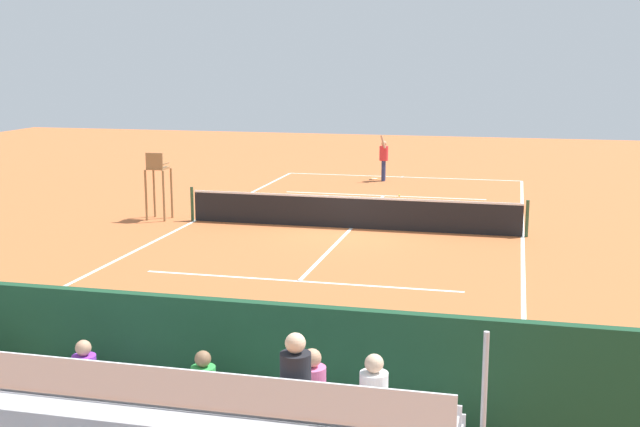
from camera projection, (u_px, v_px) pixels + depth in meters
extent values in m
plane|color=#BC6033|center=(351.00, 228.00, 24.36)|extent=(60.00, 60.00, 0.00)
cube|color=white|center=(402.00, 177.00, 34.86)|extent=(10.00, 0.10, 0.01)
cube|color=white|center=(224.00, 357.00, 13.87)|extent=(10.00, 0.10, 0.01)
cube|color=white|center=(523.00, 237.00, 23.21)|extent=(0.10, 22.00, 0.01)
cube|color=white|center=(196.00, 220.00, 25.52)|extent=(0.10, 22.00, 0.01)
cube|color=white|center=(384.00, 196.00, 30.14)|extent=(7.50, 0.10, 0.01)
cube|color=white|center=(299.00, 281.00, 18.59)|extent=(7.50, 0.10, 0.01)
cube|color=white|center=(351.00, 228.00, 24.36)|extent=(0.10, 12.10, 0.01)
cube|color=white|center=(402.00, 177.00, 34.86)|extent=(0.10, 0.30, 0.01)
cube|color=black|center=(351.00, 213.00, 24.28)|extent=(10.00, 0.02, 0.91)
cube|color=white|center=(352.00, 197.00, 24.19)|extent=(10.00, 0.04, 0.06)
cylinder|color=#2D5133|center=(527.00, 219.00, 23.08)|extent=(0.10, 0.10, 1.07)
cylinder|color=#2D5133|center=(192.00, 204.00, 25.44)|extent=(0.10, 0.10, 1.07)
cube|color=#194228|center=(143.00, 366.00, 10.81)|extent=(18.00, 0.16, 2.00)
cube|color=silver|center=(115.00, 402.00, 10.08)|extent=(8.60, 0.36, 0.04)
cube|color=silver|center=(108.00, 392.00, 9.87)|extent=(8.60, 0.03, 0.36)
cube|color=#B2B2B7|center=(87.00, 424.00, 9.41)|extent=(9.00, 0.80, 0.08)
cube|color=#B2B2B7|center=(103.00, 425.00, 9.81)|extent=(9.00, 0.04, 0.45)
cube|color=silver|center=(80.00, 393.00, 9.23)|extent=(8.60, 0.36, 0.04)
cube|color=silver|center=(71.00, 383.00, 9.03)|extent=(8.60, 0.03, 0.36)
cube|color=#B2B2B7|center=(46.00, 417.00, 8.56)|extent=(9.00, 0.80, 0.08)
cube|color=#B2B2B7|center=(66.00, 418.00, 8.96)|extent=(9.00, 0.04, 0.45)
cube|color=silver|center=(38.00, 383.00, 8.39)|extent=(8.60, 0.36, 0.04)
cube|color=silver|center=(26.00, 371.00, 8.18)|extent=(8.60, 0.03, 0.36)
cube|color=#2D2D33|center=(208.00, 402.00, 9.97)|extent=(0.32, 0.40, 0.12)
cylinder|color=green|center=(204.00, 384.00, 9.80)|extent=(0.30, 0.30, 0.45)
sphere|color=#8C6647|center=(203.00, 359.00, 9.74)|extent=(0.20, 0.20, 0.20)
cube|color=#2D2D33|center=(91.00, 390.00, 10.34)|extent=(0.32, 0.40, 0.12)
cylinder|color=purple|center=(85.00, 373.00, 10.17)|extent=(0.30, 0.30, 0.45)
sphere|color=tan|center=(83.00, 348.00, 10.11)|extent=(0.20, 0.20, 0.20)
cube|color=#2D2D33|center=(375.00, 414.00, 8.61)|extent=(0.32, 0.40, 0.12)
cylinder|color=white|center=(374.00, 393.00, 8.44)|extent=(0.30, 0.30, 0.45)
sphere|color=beige|center=(374.00, 363.00, 8.38)|extent=(0.20, 0.20, 0.20)
cube|color=#2D2D33|center=(315.00, 408.00, 8.76)|extent=(0.32, 0.40, 0.12)
cylinder|color=pink|center=(312.00, 387.00, 8.59)|extent=(0.30, 0.30, 0.45)
sphere|color=tan|center=(312.00, 358.00, 8.53)|extent=(0.20, 0.20, 0.20)
cube|color=#2D2D33|center=(299.00, 398.00, 7.90)|extent=(0.32, 0.40, 0.12)
cylinder|color=black|center=(296.00, 375.00, 7.74)|extent=(0.30, 0.30, 0.45)
sphere|color=beige|center=(295.00, 343.00, 7.67)|extent=(0.20, 0.20, 0.20)
cylinder|color=olive|center=(172.00, 193.00, 25.83)|extent=(0.07, 0.07, 1.60)
cylinder|color=olive|center=(154.00, 192.00, 25.97)|extent=(0.07, 0.07, 1.60)
cylinder|color=olive|center=(164.00, 196.00, 25.26)|extent=(0.07, 0.07, 1.60)
cylinder|color=olive|center=(146.00, 195.00, 25.40)|extent=(0.07, 0.07, 1.60)
cube|color=olive|center=(158.00, 168.00, 25.46)|extent=(0.56, 0.56, 0.06)
cube|color=olive|center=(154.00, 161.00, 25.18)|extent=(0.56, 0.06, 0.48)
cube|color=olive|center=(165.00, 164.00, 25.37)|extent=(0.04, 0.48, 0.04)
cube|color=olive|center=(150.00, 163.00, 25.49)|extent=(0.04, 0.48, 0.04)
cube|color=#33383D|center=(313.00, 396.00, 11.19)|extent=(1.80, 0.40, 0.05)
cylinder|color=#33383D|center=(366.00, 417.00, 11.06)|extent=(0.06, 0.06, 0.45)
cylinder|color=#33383D|center=(261.00, 406.00, 11.41)|extent=(0.06, 0.06, 0.45)
cube|color=#33383D|center=(310.00, 380.00, 10.96)|extent=(1.80, 0.04, 0.36)
cube|color=#B22D2D|center=(192.00, 408.00, 11.44)|extent=(0.90, 0.36, 0.36)
cylinder|color=navy|center=(384.00, 170.00, 33.80)|extent=(0.14, 0.14, 0.85)
cylinder|color=navy|center=(383.00, 171.00, 33.59)|extent=(0.14, 0.14, 0.85)
cylinder|color=red|center=(384.00, 153.00, 33.56)|extent=(0.36, 0.36, 0.60)
sphere|color=tan|center=(384.00, 143.00, 33.48)|extent=(0.22, 0.22, 0.22)
cylinder|color=tan|center=(383.00, 142.00, 33.26)|extent=(0.25, 0.09, 0.55)
cylinder|color=tan|center=(385.00, 152.00, 33.76)|extent=(0.09, 0.09, 0.50)
cylinder|color=black|center=(371.00, 179.00, 34.10)|extent=(0.14, 0.27, 0.03)
torus|color=#D8CC4C|center=(375.00, 179.00, 34.32)|extent=(0.40, 0.40, 0.02)
cylinder|color=white|center=(375.00, 179.00, 34.32)|extent=(0.25, 0.25, 0.00)
sphere|color=#CCDB33|center=(399.00, 196.00, 29.96)|extent=(0.07, 0.07, 0.07)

